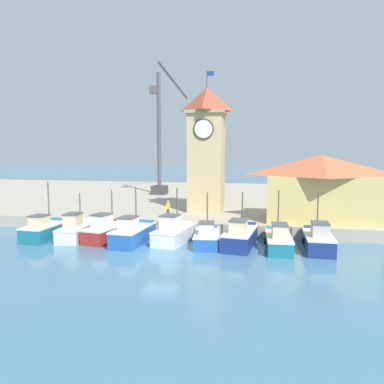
# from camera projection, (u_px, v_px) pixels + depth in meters

# --- Properties ---
(ground_plane) EXTENTS (300.00, 300.00, 0.00)m
(ground_plane) POSITION_uv_depth(u_px,v_px,m) (161.00, 255.00, 25.92)
(ground_plane) COLOR teal
(quay_wharf) EXTENTS (120.00, 40.00, 1.06)m
(quay_wharf) POSITION_uv_depth(u_px,v_px,m) (215.00, 199.00, 51.48)
(quay_wharf) COLOR #A89E89
(quay_wharf) RESTS_ON ground
(fishing_boat_far_left) EXTENTS (2.16, 4.56, 4.62)m
(fishing_boat_far_left) POSITION_uv_depth(u_px,v_px,m) (45.00, 230.00, 30.50)
(fishing_boat_far_left) COLOR #196B7F
(fishing_boat_far_left) RESTS_ON ground
(fishing_boat_left_outer) EXTENTS (2.41, 5.31, 3.65)m
(fishing_boat_left_outer) POSITION_uv_depth(u_px,v_px,m) (77.00, 229.00, 30.71)
(fishing_boat_left_outer) COLOR silver
(fishing_boat_left_outer) RESTS_ON ground
(fishing_boat_left_inner) EXTENTS (2.77, 5.16, 3.99)m
(fishing_boat_left_inner) POSITION_uv_depth(u_px,v_px,m) (108.00, 231.00, 30.19)
(fishing_boat_left_inner) COLOR #AD2823
(fishing_boat_left_inner) RESTS_ON ground
(fishing_boat_mid_left) EXTENTS (2.25, 5.14, 4.35)m
(fishing_boat_mid_left) POSITION_uv_depth(u_px,v_px,m) (133.00, 233.00, 29.05)
(fishing_boat_mid_left) COLOR #2356A8
(fishing_boat_mid_left) RESTS_ON ground
(fishing_boat_center) EXTENTS (2.75, 5.01, 4.25)m
(fishing_boat_center) POSITION_uv_depth(u_px,v_px,m) (174.00, 233.00, 29.41)
(fishing_boat_center) COLOR silver
(fishing_boat_center) RESTS_ON ground
(fishing_boat_mid_right) EXTENTS (2.36, 4.57, 4.00)m
(fishing_boat_mid_right) POSITION_uv_depth(u_px,v_px,m) (207.00, 237.00, 28.49)
(fishing_boat_mid_right) COLOR #2356A8
(fishing_boat_mid_right) RESTS_ON ground
(fishing_boat_right_inner) EXTENTS (2.50, 5.41, 4.08)m
(fishing_boat_right_inner) POSITION_uv_depth(u_px,v_px,m) (240.00, 236.00, 28.12)
(fishing_boat_right_inner) COLOR navy
(fishing_boat_right_inner) RESTS_ON ground
(fishing_boat_right_outer) EXTENTS (2.04, 5.28, 4.26)m
(fishing_boat_right_outer) POSITION_uv_depth(u_px,v_px,m) (278.00, 240.00, 27.37)
(fishing_boat_right_outer) COLOR #196B7F
(fishing_boat_right_outer) RESTS_ON ground
(fishing_boat_far_right) EXTENTS (2.03, 5.01, 4.20)m
(fishing_boat_far_right) POSITION_uv_depth(u_px,v_px,m) (318.00, 240.00, 27.12)
(fishing_boat_far_right) COLOR navy
(fishing_boat_far_right) RESTS_ON ground
(clock_tower) EXTENTS (3.86, 3.86, 13.94)m
(clock_tower) POSITION_uv_depth(u_px,v_px,m) (206.00, 147.00, 37.59)
(clock_tower) COLOR tan
(clock_tower) RESTS_ON quay_wharf
(warehouse_right) EXTENTS (9.54, 6.22, 5.76)m
(warehouse_right) POSITION_uv_depth(u_px,v_px,m) (320.00, 187.00, 32.91)
(warehouse_right) COLOR tan
(warehouse_right) RESTS_ON quay_wharf
(port_crane_near) EXTENTS (3.30, 10.37, 18.40)m
(port_crane_near) POSITION_uv_depth(u_px,v_px,m) (160.00, 146.00, 52.66)
(port_crane_near) COLOR #353539
(port_crane_near) RESTS_ON quay_wharf
(dock_worker_near_tower) EXTENTS (0.34, 0.22, 1.62)m
(dock_worker_near_tower) POSITION_uv_depth(u_px,v_px,m) (168.00, 209.00, 33.99)
(dock_worker_near_tower) COLOR #33333D
(dock_worker_near_tower) RESTS_ON quay_wharf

